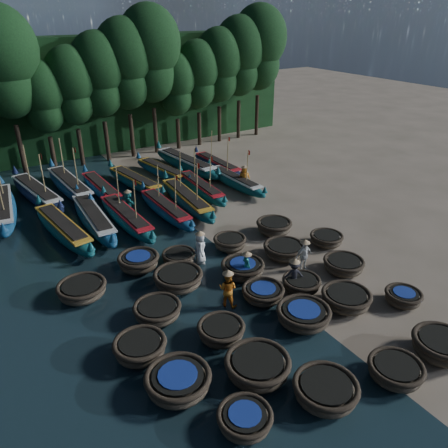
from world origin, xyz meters
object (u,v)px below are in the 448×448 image
coracle_4 (441,346)px  coracle_8 (346,299)px  coracle_15 (157,311)px  long_boat_2 (63,229)px  long_boat_3 (94,218)px  long_boat_15 (163,171)px  coracle_18 (284,250)px  fisherman_1 (246,264)px  long_boat_10 (3,208)px  long_boat_14 (135,181)px  coracle_9 (403,297)px  fisherman_5 (129,201)px  long_boat_16 (186,163)px  long_boat_6 (187,199)px  coracle_12 (263,293)px  fisherman_4 (304,255)px  coracle_1 (245,419)px  long_boat_4 (126,217)px  coracle_3 (395,371)px  coracle_24 (274,227)px  coracle_11 (221,331)px  long_boat_7 (201,188)px  coracle_14 (344,265)px  coracle_19 (326,239)px  long_boat_5 (165,209)px  coracle_7 (303,315)px  coracle_6 (258,366)px  coracle_2 (326,390)px  coracle_22 (179,257)px  long_boat_8 (235,181)px  coracle_5 (178,381)px  long_boat_11 (37,193)px  coracle_20 (82,290)px  coracle_13 (301,284)px  fisherman_3 (294,274)px  coracle_17 (243,268)px  coracle_23 (230,242)px  long_boat_17 (218,165)px  fisherman_2 (228,288)px  fisherman_0 (200,247)px  fisherman_6 (244,177)px  long_boat_13 (102,188)px

coracle_4 → coracle_8: 4.22m
coracle_15 → long_boat_2: 9.97m
long_boat_3 → long_boat_15: 9.31m
coracle_15 → coracle_18: size_ratio=1.08×
long_boat_15 → fisherman_1: size_ratio=4.27×
long_boat_10 → long_boat_14: 9.06m
coracle_9 → fisherman_5: bearing=112.9°
long_boat_16 → coracle_18: bearing=-104.3°
long_boat_6 → long_boat_15: bearing=84.0°
coracle_12 → fisherman_4: bearing=15.9°
coracle_1 → long_boat_4: bearing=82.0°
coracle_3 → fisherman_4: bearing=73.6°
coracle_24 → long_boat_4: bearing=139.9°
fisherman_5 → coracle_8: bearing=-163.3°
coracle_11 → long_boat_7: long_boat_7 is taller
coracle_14 → long_boat_14: bearing=105.0°
coracle_19 → long_boat_5: 10.36m
coracle_7 → long_boat_4: 13.35m
coracle_6 → coracle_14: coracle_6 is taller
coracle_2 → fisherman_4: 8.34m
coracle_22 → fisherman_4: 6.51m
coracle_19 → long_boat_6: (-4.17, 8.94, 0.17)m
coracle_1 → long_boat_8: bearing=56.9°
coracle_5 → long_boat_11: 20.40m
coracle_12 → long_boat_6: 11.35m
long_boat_7 → long_boat_14: long_boat_7 is taller
coracle_18 → long_boat_5: (-3.09, 8.19, 0.06)m
long_boat_3 → long_boat_15: (7.36, 5.71, -0.07)m
coracle_4 → long_boat_15: 23.92m
coracle_20 → long_boat_5: size_ratio=0.34×
coracle_12 → long_boat_15: long_boat_15 is taller
coracle_13 → coracle_20: bearing=150.4°
coracle_1 → fisherman_3: bearing=38.5°
coracle_4 → coracle_17: (-3.23, 8.75, -0.05)m
coracle_23 → long_boat_17: long_boat_17 is taller
long_boat_11 → coracle_12: bearing=-79.3°
coracle_7 → fisherman_2: bearing=125.2°
coracle_24 → long_boat_3: long_boat_3 is taller
coracle_18 → long_boat_16: bearing=81.8°
coracle_13 → coracle_14: bearing=1.5°
coracle_4 → long_boat_6: long_boat_6 is taller
long_boat_7 → fisherman_1: long_boat_7 is taller
fisherman_0 → fisherman_6: size_ratio=1.01×
long_boat_5 → long_boat_15: size_ratio=1.03×
coracle_23 → fisherman_6: fisherman_6 is taller
coracle_12 → long_boat_8: bearing=61.3°
coracle_7 → coracle_20: (-7.38, 7.00, -0.03)m
coracle_7 → long_boat_13: 18.75m
coracle_12 → long_boat_10: 18.32m
coracle_23 → coracle_1: bearing=-121.0°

